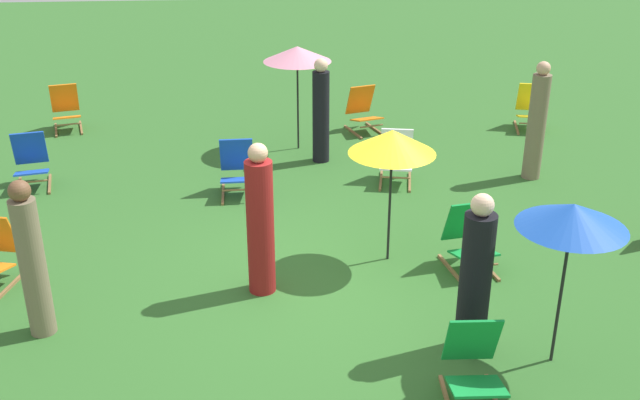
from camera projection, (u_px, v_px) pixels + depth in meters
name	position (u px, v px, depth m)	size (l,w,h in m)	color
ground_plane	(329.00, 281.00, 8.83)	(40.00, 40.00, 0.00)	#2D6026
deckchair_0	(531.00, 109.00, 13.74)	(0.63, 0.85, 0.83)	olive
deckchair_2	(66.00, 110.00, 13.69)	(0.65, 0.85, 0.83)	olive
deckchair_3	(396.00, 159.00, 11.44)	(0.61, 0.84, 0.83)	olive
deckchair_4	(474.00, 367.00, 6.73)	(0.51, 0.78, 0.83)	olive
deckchair_5	(237.00, 170.00, 11.02)	(0.49, 0.77, 0.83)	olive
deckchair_6	(363.00, 111.00, 13.60)	(0.68, 0.87, 0.83)	olive
deckchair_7	(31.00, 163.00, 11.28)	(0.63, 0.84, 0.83)	olive
deckchair_9	(469.00, 240.00, 8.98)	(0.60, 0.83, 0.83)	olive
umbrella_0	(573.00, 216.00, 6.79)	(1.01, 1.01, 1.69)	black
umbrella_1	(297.00, 54.00, 12.25)	(1.12, 1.12, 1.76)	black
umbrella_2	(392.00, 142.00, 8.70)	(1.03, 1.03, 1.68)	black
person_0	(32.00, 262.00, 7.54)	(0.34, 0.34, 1.71)	#72664C
person_1	(260.00, 223.00, 8.30)	(0.43, 0.43, 1.78)	maroon
person_2	(321.00, 113.00, 12.05)	(0.38, 0.38, 1.70)	black
person_3	(537.00, 123.00, 11.37)	(0.29, 0.29, 1.83)	#72664C
person_4	(475.00, 279.00, 7.29)	(0.41, 0.41, 1.70)	black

